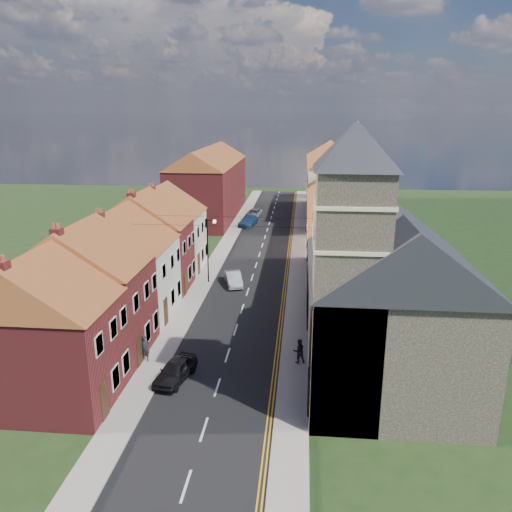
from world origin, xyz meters
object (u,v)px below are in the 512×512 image
(lamppost, at_px, (209,247))
(church, at_px, (384,291))
(car_far, at_px, (248,221))
(car_distant, at_px, (254,213))
(car_near, at_px, (175,370))
(pedestrian_right, at_px, (299,351))
(car_mid, at_px, (234,279))
(pedestrian_left, at_px, (145,348))

(lamppost, bearing_deg, church, -51.70)
(car_far, relative_size, car_distant, 1.10)
(car_near, distance_m, pedestrian_right, 7.81)
(church, distance_m, car_near, 13.10)
(car_near, relative_size, car_mid, 0.99)
(car_far, height_order, pedestrian_right, pedestrian_right)
(car_near, distance_m, car_far, 41.60)
(car_mid, relative_size, pedestrian_right, 2.36)
(car_distant, relative_size, pedestrian_left, 2.56)
(car_mid, xyz_separation_m, pedestrian_right, (6.20, -14.44, 0.30))
(car_far, distance_m, car_distant, 5.80)
(pedestrian_left, relative_size, pedestrian_right, 1.08)
(car_far, height_order, pedestrian_left, pedestrian_left)
(car_mid, distance_m, car_far, 24.51)
(car_mid, relative_size, pedestrian_left, 2.18)
(car_distant, height_order, pedestrian_right, pedestrian_right)
(church, bearing_deg, car_near, -176.59)
(church, distance_m, lamppost, 21.38)
(car_distant, bearing_deg, pedestrian_left, -87.09)
(car_near, bearing_deg, car_distant, 102.84)
(lamppost, distance_m, pedestrian_right, 17.19)
(church, relative_size, pedestrian_right, 9.50)
(car_distant, bearing_deg, car_near, -83.98)
(church, height_order, lamppost, church)
(pedestrian_right, bearing_deg, car_mid, -83.50)
(church, bearing_deg, pedestrian_left, 175.07)
(car_near, xyz_separation_m, car_distant, (0.02, 47.39, -0.02))
(car_near, bearing_deg, pedestrian_left, 154.35)
(lamppost, relative_size, car_far, 1.23)
(church, bearing_deg, pedestrian_right, 157.07)
(church, bearing_deg, car_far, 106.65)
(car_far, height_order, car_distant, car_far)
(church, height_order, car_far, church)
(church, distance_m, car_mid, 20.37)
(church, relative_size, car_far, 3.13)
(car_distant, xyz_separation_m, pedestrian_right, (7.31, -44.70, 0.30))
(car_near, distance_m, car_mid, 17.17)
(car_far, relative_size, pedestrian_left, 2.81)
(lamppost, distance_m, pedestrian_left, 15.69)
(car_far, relative_size, pedestrian_right, 3.04)
(lamppost, bearing_deg, car_near, -86.12)
(church, xyz_separation_m, car_mid, (-10.86, 16.41, -5.25))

